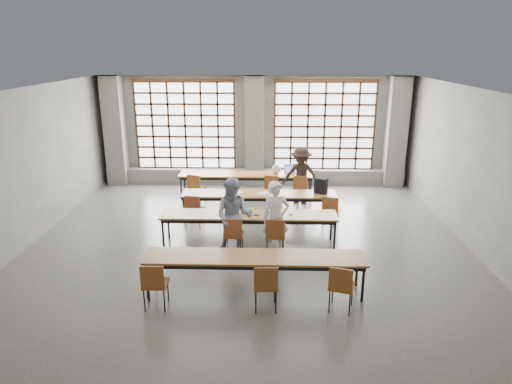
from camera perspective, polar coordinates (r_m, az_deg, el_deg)
floor at (r=10.23m, az=-1.11°, el=-7.46°), size 11.00×11.00×0.00m
ceiling at (r=9.30m, az=-1.24°, el=12.46°), size 11.00×11.00×0.00m
wall_back at (r=14.98m, az=-0.17°, el=7.70°), size 10.00×0.00×10.00m
wall_front at (r=4.58m, az=-4.55°, el=-16.87°), size 10.00×0.00×10.00m
wall_left at (r=11.04m, az=-28.08°, el=1.98°), size 0.00×11.00×11.00m
wall_right at (r=10.63m, az=26.88°, el=1.60°), size 0.00×11.00×11.00m
column_left at (r=15.51m, az=-17.20°, el=7.26°), size 0.60×0.55×3.50m
column_mid at (r=14.70m, az=-0.21°, el=7.51°), size 0.60×0.55×3.50m
column_right at (r=15.25m, az=17.09°, el=7.10°), size 0.60×0.55×3.50m
window_left at (r=15.11m, az=-8.83°, el=8.16°), size 3.32×0.12×3.00m
window_right at (r=14.98m, az=8.54°, el=8.09°), size 3.32×0.12×3.00m
sill_ledge at (r=15.12m, az=-0.19°, el=1.96°), size 9.80×0.35×0.50m
desk_row_a at (r=13.65m, az=-1.24°, el=2.03°), size 4.00×0.70×0.73m
desk_row_b at (r=11.83m, az=0.39°, el=-0.44°), size 4.00×0.70×0.73m
desk_row_c at (r=10.37m, az=-0.90°, el=-3.10°), size 4.00×0.70×0.73m
desk_row_d at (r=8.36m, az=-0.14°, el=-8.42°), size 4.00×0.70×0.73m
chair_back_left at (r=13.24m, az=-7.53°, el=0.80°), size 0.53×0.53×0.88m
chair_back_mid at (r=13.07m, az=2.05°, el=0.73°), size 0.52×0.52×0.88m
chair_back_right at (r=13.10m, az=5.59°, el=0.69°), size 0.47×0.48×0.88m
chair_mid_left at (r=11.43m, az=-7.79°, el=-1.96°), size 0.48×0.48×0.88m
chair_mid_centre at (r=11.28m, az=2.32°, el=-2.07°), size 0.45×0.45×0.88m
chair_mid_right at (r=11.39m, az=9.30°, el=-2.11°), size 0.52×0.52×0.88m
chair_front_left at (r=9.86m, az=-2.83°, el=-5.07°), size 0.44×0.45×0.88m
chair_front_right at (r=9.83m, az=2.43°, el=-5.13°), size 0.45×0.45×0.88m
chair_near_left at (r=8.09m, az=-12.61°, el=-10.85°), size 0.43×0.43×0.88m
chair_near_mid at (r=7.86m, az=1.23°, el=-11.29°), size 0.44×0.44×0.88m
chair_near_right at (r=7.96m, az=10.61°, el=-11.21°), size 0.52×0.53×0.88m
student_male at (r=9.84m, az=2.47°, el=-3.31°), size 0.68×0.53×1.64m
student_female at (r=9.86m, az=-2.78°, el=-3.10°), size 0.90×0.75×1.70m
student_back at (r=13.15m, az=5.64°, el=2.09°), size 1.21×0.93×1.66m
laptop_front at (r=10.42m, az=2.19°, el=-2.26°), size 0.40×0.35×0.26m
laptop_back at (r=13.72m, az=4.35°, el=2.62°), size 0.44×0.40×0.26m
mouse at (r=10.33m, az=4.37°, el=-2.74°), size 0.10×0.07×0.04m
green_box at (r=10.41m, az=-1.16°, el=-2.37°), size 0.26×0.11×0.09m
phone at (r=10.25m, az=0.08°, el=-2.93°), size 0.14×0.11×0.01m
paper_sheet_a at (r=11.89m, az=-2.50°, el=-0.04°), size 0.36×0.33×0.00m
paper_sheet_c at (r=11.81m, az=0.87°, el=-0.14°), size 0.36×0.32×0.00m
backpack at (r=11.88m, az=8.13°, el=0.79°), size 0.37×0.31×0.40m
plastic_bag at (r=13.63m, az=2.55°, el=2.91°), size 0.31×0.28×0.29m
red_pouch at (r=8.18m, az=-12.47°, el=-10.81°), size 0.21×0.13×0.06m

